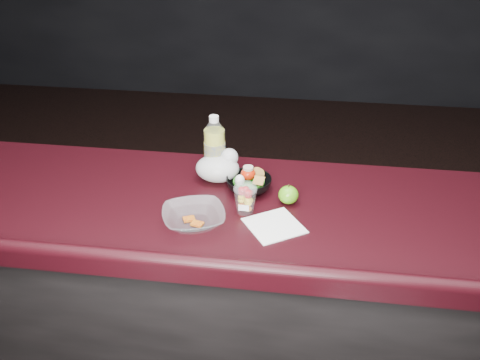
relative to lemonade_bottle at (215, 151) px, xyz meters
name	(u,v)px	position (x,y,z in m)	size (l,w,h in m)	color
counter	(247,317)	(0.15, -0.20, -0.61)	(4.06, 0.71, 1.02)	black
lemonade_bottle	(215,151)	(0.00, 0.00, 0.00)	(0.08, 0.08, 0.24)	gold
fruit_cup	(245,197)	(0.14, -0.23, -0.04)	(0.08, 0.08, 0.11)	white
green_apple	(288,195)	(0.28, -0.16, -0.07)	(0.07, 0.07, 0.07)	#448B10
plastic_bag	(219,167)	(0.02, -0.03, -0.05)	(0.16, 0.13, 0.12)	silver
snack_bowl	(248,183)	(0.14, -0.09, -0.07)	(0.21, 0.21, 0.09)	black
takeout_bowl	(194,218)	(-0.01, -0.33, -0.07)	(0.25, 0.25, 0.05)	silver
paper_napkin	(274,226)	(0.25, -0.30, -0.10)	(0.16, 0.16, 0.00)	white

